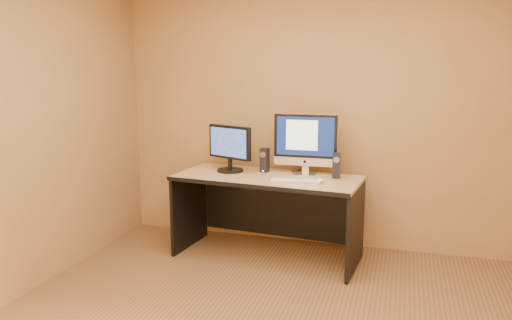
% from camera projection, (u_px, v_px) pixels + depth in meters
% --- Properties ---
extents(walls, '(4.00, 4.00, 2.60)m').
position_uv_depth(walls, '(268.00, 142.00, 2.87)').
color(walls, olive).
rests_on(walls, ground).
extents(desk, '(1.70, 0.87, 0.76)m').
position_uv_depth(desk, '(267.00, 217.00, 4.54)').
color(desk, tan).
rests_on(desk, ground).
extents(imac, '(0.59, 0.22, 0.57)m').
position_uv_depth(imac, '(305.00, 144.00, 4.50)').
color(imac, '#B9BABE').
rests_on(imac, desk).
extents(second_monitor, '(0.55, 0.42, 0.43)m').
position_uv_depth(second_monitor, '(230.00, 149.00, 4.64)').
color(second_monitor, black).
rests_on(second_monitor, desk).
extents(speaker_left, '(0.08, 0.09, 0.23)m').
position_uv_depth(speaker_left, '(265.00, 160.00, 4.64)').
color(speaker_left, black).
rests_on(speaker_left, desk).
extents(speaker_right, '(0.08, 0.08, 0.23)m').
position_uv_depth(speaker_right, '(336.00, 165.00, 4.38)').
color(speaker_right, black).
rests_on(speaker_right, desk).
extents(keyboard, '(0.45, 0.16, 0.02)m').
position_uv_depth(keyboard, '(295.00, 181.00, 4.26)').
color(keyboard, silver).
rests_on(keyboard, desk).
extents(mouse, '(0.07, 0.11, 0.04)m').
position_uv_depth(mouse, '(320.00, 180.00, 4.23)').
color(mouse, white).
rests_on(mouse, desk).
extents(cable_a, '(0.09, 0.21, 0.01)m').
position_uv_depth(cable_a, '(300.00, 172.00, 4.64)').
color(cable_a, black).
rests_on(cable_a, desk).
extents(cable_b, '(0.11, 0.16, 0.01)m').
position_uv_depth(cable_b, '(299.00, 170.00, 4.71)').
color(cable_b, black).
rests_on(cable_b, desk).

